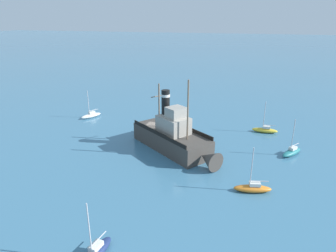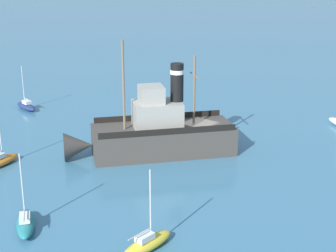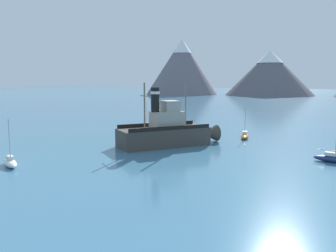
# 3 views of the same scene
# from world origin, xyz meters

# --- Properties ---
(ground_plane) EXTENTS (600.00, 600.00, 0.00)m
(ground_plane) POSITION_xyz_m (0.00, 0.00, 0.00)
(ground_plane) COLOR teal
(old_tugboat) EXTENTS (11.15, 13.66, 9.90)m
(old_tugboat) POSITION_xyz_m (2.00, 3.40, 1.83)
(old_tugboat) COLOR #423D38
(old_tugboat) RESTS_ON ground
(sailboat_teal) EXTENTS (3.76, 3.06, 4.90)m
(sailboat_teal) POSITION_xyz_m (-0.94, 18.35, 0.43)
(sailboat_teal) COLOR #23757A
(sailboat_teal) RESTS_ON ground
(sailboat_orange) EXTENTS (1.94, 3.95, 4.90)m
(sailboat_orange) POSITION_xyz_m (9.50, 13.93, 0.43)
(sailboat_orange) COLOR orange
(sailboat_orange) RESTS_ON ground
(sailboat_yellow) EXTENTS (1.11, 3.80, 4.90)m
(sailboat_yellow) POSITION_xyz_m (-8.22, 15.00, 0.43)
(sailboat_yellow) COLOR gold
(sailboat_yellow) RESTS_ON ground
(sailboat_navy) EXTENTS (3.91, 1.56, 4.90)m
(sailboat_navy) POSITION_xyz_m (22.11, 3.20, 0.43)
(sailboat_navy) COLOR navy
(sailboat_navy) RESTS_ON ground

